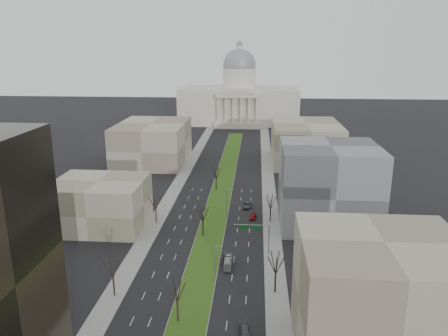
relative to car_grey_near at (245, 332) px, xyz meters
The scene contains 25 objects.
ground 83.93m from the car_grey_near, 97.61° to the left, with size 600.00×600.00×0.00m, color black.
median 82.93m from the car_grey_near, 97.70° to the left, with size 8.00×222.03×0.20m.
sidewalk_left 64.85m from the car_grey_near, 116.18° to the left, with size 5.00×330.00×0.15m, color gray.
sidewalk_right 58.54m from the car_grey_near, 83.74° to the left, with size 5.00×330.00×0.15m, color gray.
capitol 233.55m from the car_grey_near, 92.73° to the left, with size 80.00×46.00×55.00m.
building_beige_left 65.62m from the car_grey_near, 132.47° to the left, with size 26.00×22.00×14.00m, color gray.
building_tan_right 24.61m from the car_grey_near, 12.39° to the right, with size 26.00×24.00×22.00m, color gray.
building_grey_right 60.78m from the car_grey_near, 67.48° to the left, with size 28.00×26.00×24.00m, color #585B5D.
building_far_left 131.79m from the car_grey_near, 110.52° to the left, with size 30.00×40.00×18.00m, color gray.
building_far_right 130.65m from the car_grey_near, 79.45° to the left, with size 30.00×40.00×18.00m, color gray.
tree_left_mid 31.06m from the car_grey_near, 158.44° to the left, with size 5.40×5.40×9.72m.
tree_left_far 58.81m from the car_grey_near, 118.95° to the left, with size 5.28×5.28×9.50m.
tree_right_mid 17.55m from the car_grey_near, 68.17° to the left, with size 5.52×5.52×9.94m.
tree_right_far 55.82m from the car_grey_near, 83.71° to the left, with size 5.04×5.04×9.07m.
tree_median_a 14.84m from the car_grey_near, 166.33° to the left, with size 5.40×5.40×9.72m.
tree_median_b 45.56m from the car_grey_near, 106.89° to the left, with size 5.40×5.40×9.72m.
tree_median_c 84.44m from the car_grey_near, 98.96° to the left, with size 5.40×5.40×9.72m.
streetlamp_median_b 20.02m from the car_grey_near, 112.01° to the left, with size 1.90×0.20×9.16m.
streetlamp_median_c 58.79m from the car_grey_near, 97.20° to the left, with size 1.90×0.20×9.16m.
mast_arm_signs 33.72m from the car_grey_near, 85.91° to the left, with size 9.12×0.24×8.09m.
car_grey_near is the anchor object (origin of this frame).
car_black 28.88m from the car_grey_near, 100.84° to the left, with size 1.71×4.91×1.62m, color black.
car_red 56.97m from the car_grey_near, 89.26° to the left, with size 1.81×4.45×1.29m, color maroon.
car_grey_far 66.55m from the car_grey_near, 91.07° to the left, with size 2.56×5.55×1.54m, color #47484E.
box_van 26.71m from the car_grey_near, 100.61° to the left, with size 1.72×7.36×2.05m, color #B9B9B9.
Camera 1 is at (12.48, -32.70, 51.74)m, focal length 35.00 mm.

